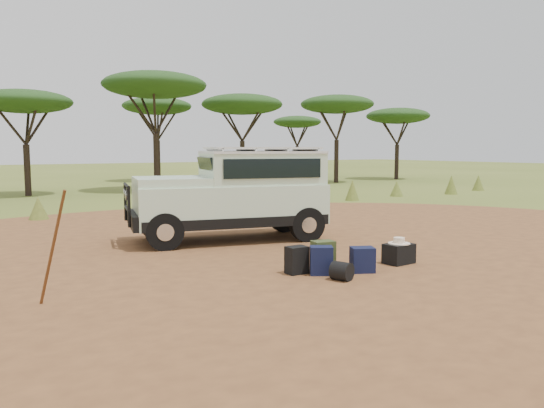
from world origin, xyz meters
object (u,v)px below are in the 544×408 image
backpack_black (297,260)px  backpack_olive (323,256)px  backpack_navy (321,261)px  hard_case (399,254)px  walking_staff (53,248)px  safari_vehicle (236,195)px  duffel_navy (362,260)px

backpack_black → backpack_olive: (0.55, -0.03, 0.02)m
backpack_navy → hard_case: (1.78, -0.09, -0.06)m
walking_staff → backpack_navy: size_ratio=3.44×
backpack_olive → backpack_black: bearing=-173.0°
backpack_navy → hard_case: 1.78m
safari_vehicle → backpack_black: (-0.79, -3.59, -0.82)m
safari_vehicle → backpack_olive: bearing=-80.1°
duffel_navy → backpack_black: bearing=178.9°
backpack_black → backpack_navy: (0.31, -0.29, 0.01)m
backpack_black → hard_case: 2.12m
walking_staff → duffel_navy: bearing=-37.3°
safari_vehicle → backpack_black: size_ratio=9.88×
walking_staff → duffel_navy: 5.03m
backpack_navy → backpack_olive: size_ratio=0.94×
backpack_navy → duffel_navy: 0.76m
safari_vehicle → backpack_black: 3.77m
duffel_navy → hard_case: 1.06m
safari_vehicle → walking_staff: (-4.69, -3.36, -0.24)m
backpack_navy → hard_case: backpack_navy is taller
backpack_olive → duffel_navy: size_ratio=1.19×
backpack_olive → duffel_navy: (0.48, -0.50, -0.04)m
backpack_olive → hard_case: (1.53, -0.35, -0.07)m
backpack_navy → duffel_navy: size_ratio=1.11×
backpack_black → hard_case: size_ratio=0.90×
safari_vehicle → backpack_navy: bearing=-83.4°
walking_staff → hard_case: 6.05m
walking_staff → backpack_black: (3.90, -0.23, -0.57)m
safari_vehicle → backpack_navy: safari_vehicle is taller
backpack_olive → hard_case: size_ratio=0.98×
backpack_black → hard_case: (2.09, -0.38, -0.05)m
duffel_navy → safari_vehicle: bearing=119.3°
safari_vehicle → backpack_black: bearing=-88.8°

